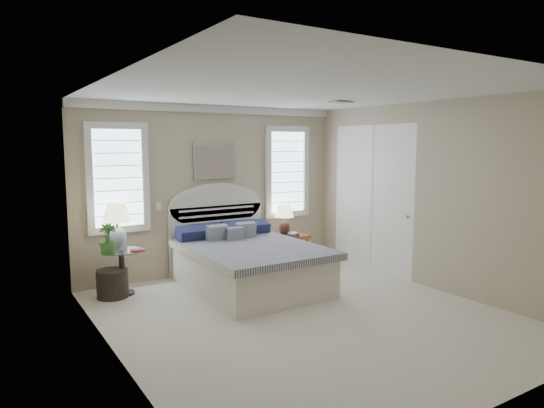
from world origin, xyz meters
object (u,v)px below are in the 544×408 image
Objects in this scene: nightstand_right at (292,243)px; lamp_right at (284,216)px; lamp_left at (117,220)px; side_table_left at (122,267)px; floor_pot at (112,284)px; bed at (246,261)px.

lamp_right is at bearing 139.61° from nightstand_right.
side_table_left is at bearing -87.48° from lamp_left.
nightstand_right is 0.99× the size of lamp_right.
bed is at bearing -16.20° from floor_pot.
bed reaches higher than lamp_left.
bed is 1.50m from lamp_right.
nightstand_right reaches higher than floor_pot.
side_table_left is (-1.65, 0.59, 0.00)m from bed.
nightstand_right is at bearing 1.94° from side_table_left.
nightstand_right is 3.12m from floor_pot.
nightstand_right is at bearing 3.10° from floor_pot.
floor_pot is (-0.15, -0.07, -0.19)m from side_table_left.
bed is 1.75m from side_table_left.
side_table_left is at bearing -178.06° from nightstand_right.
bed reaches higher than nightstand_right.
floor_pot is at bearing -156.29° from side_table_left.
nightstand_right is at bearing -0.96° from lamp_left.
bed is 3.61× the size of side_table_left.
lamp_left is (-1.66, 0.74, 0.64)m from bed.
nightstand_right is 3.03m from lamp_left.
side_table_left is 0.97× the size of lamp_left.
lamp_left is 2.85m from lamp_right.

